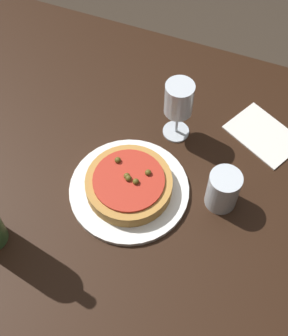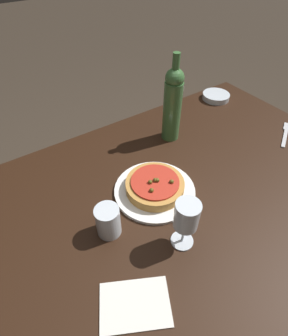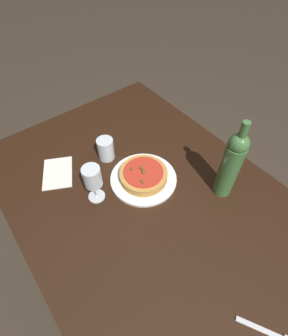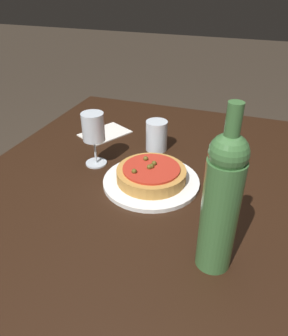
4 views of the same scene
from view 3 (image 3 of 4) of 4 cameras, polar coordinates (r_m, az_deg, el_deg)
ground_plane at (r=1.70m, az=1.02°, el=-21.41°), size 14.00×14.00×0.00m
dining_table at (r=1.08m, az=1.50°, el=-9.75°), size 1.39×0.93×0.76m
dinner_plate at (r=1.06m, az=-0.12°, el=-2.32°), size 0.27×0.27×0.01m
pizza at (r=1.04m, az=-0.13°, el=-1.47°), size 0.19×0.19×0.05m
wine_glass at (r=0.94m, az=-11.16°, el=-2.16°), size 0.07×0.07×0.17m
wine_bottle at (r=0.96m, az=18.41°, el=0.78°), size 0.07×0.07×0.34m
water_cup at (r=1.12m, az=-8.32°, el=4.13°), size 0.07×0.07×0.10m
fork at (r=0.92m, az=26.61°, el=-29.80°), size 0.17×0.11×0.00m
paper_napkin at (r=1.14m, az=-18.27°, el=-1.01°), size 0.20×0.18×0.00m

